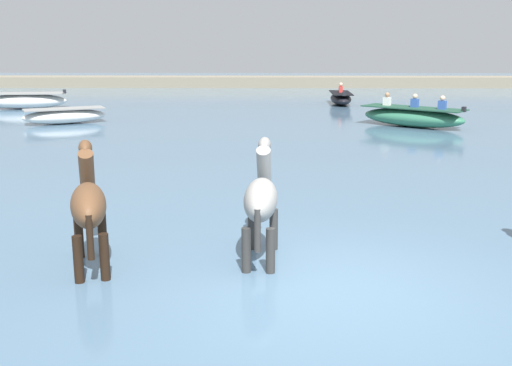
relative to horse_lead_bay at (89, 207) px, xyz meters
name	(u,v)px	position (x,y,z in m)	size (l,w,h in m)	color
ground_plane	(334,309)	(3.21, -0.70, -1.13)	(120.00, 120.00, 0.00)	#666051
water_surface	(294,154)	(3.21, 9.30, -0.98)	(90.00, 90.00, 0.29)	slate
horse_lead_bay	(89,207)	(0.00, 0.00, 0.00)	(0.81, 1.76, 1.91)	brown
horse_trailing_grey	(261,201)	(2.29, 0.34, -0.01)	(0.54, 1.74, 1.90)	gray
boat_far_offshore	(64,116)	(-5.14, 14.76, -0.55)	(3.14, 2.21, 0.58)	silver
boat_far_inshore	(26,101)	(-8.63, 20.00, -0.48)	(3.80, 1.74, 0.87)	silver
boat_distant_west	(341,98)	(6.18, 22.23, -0.54)	(1.09, 3.18, 1.06)	black
boat_near_port	(413,117)	(7.75, 14.06, -0.48)	(3.75, 3.30, 1.18)	#337556
far_shoreline	(276,84)	(3.21, 34.29, -0.63)	(80.00, 2.40, 1.01)	gray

